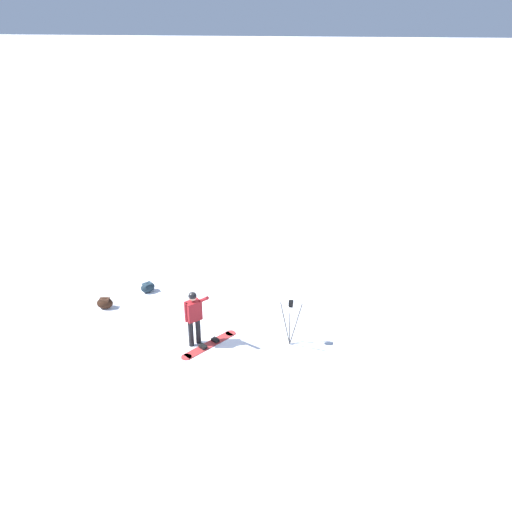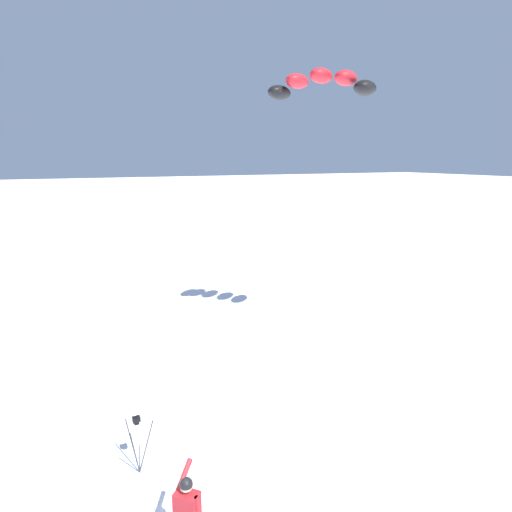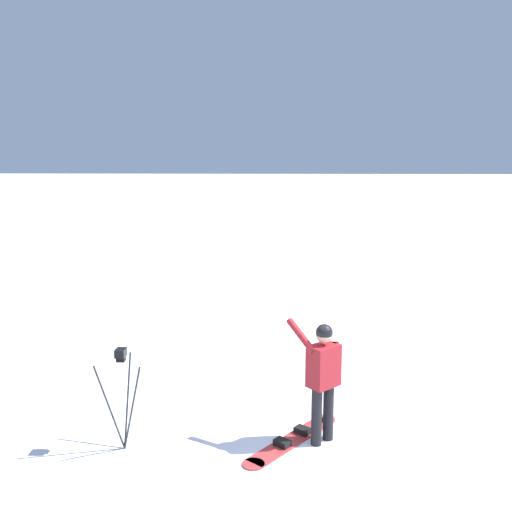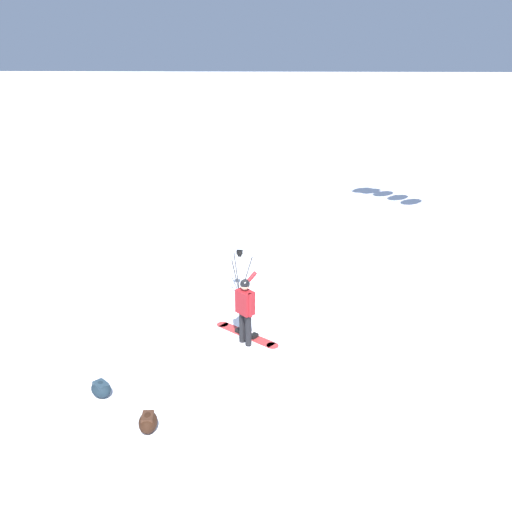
{
  "view_description": "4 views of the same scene",
  "coord_description": "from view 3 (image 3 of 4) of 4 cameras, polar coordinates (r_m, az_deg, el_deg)",
  "views": [
    {
      "loc": [
        -3.42,
        12.22,
        8.32
      ],
      "look_at": [
        -2.16,
        2.09,
        3.51
      ],
      "focal_mm": 37.67,
      "sensor_mm": 36.0,
      "label": 1
    },
    {
      "loc": [
        5.78,
        -1.26,
        6.64
      ],
      "look_at": [
        -2.97,
        2.97,
        4.48
      ],
      "focal_mm": 31.22,
      "sensor_mm": 36.0,
      "label": 2
    },
    {
      "loc": [
        -0.8,
        -6.4,
        3.63
      ],
      "look_at": [
        -1.19,
        1.03,
        2.36
      ],
      "focal_mm": 39.13,
      "sensor_mm": 36.0,
      "label": 3
    },
    {
      "loc": [
        10.69,
        1.18,
        6.34
      ],
      "look_at": [
        -0.84,
        0.64,
        1.94
      ],
      "focal_mm": 38.47,
      "sensor_mm": 36.0,
      "label": 4
    }
  ],
  "objects": [
    {
      "name": "ground_plane",
      "position": [
        7.4,
        9.4,
        -19.82
      ],
      "size": [
        300.0,
        300.0,
        0.0
      ],
      "primitive_type": "plane",
      "color": "white"
    },
    {
      "name": "snowboarder",
      "position": [
        7.35,
        6.86,
        -11.67
      ],
      "size": [
        0.73,
        0.49,
        1.62
      ],
      "color": "black",
      "rests_on": "ground_plane"
    },
    {
      "name": "snowboard",
      "position": [
        7.72,
        3.74,
        -18.16
      ],
      "size": [
        1.23,
        1.52,
        0.1
      ],
      "color": "#B23333",
      "rests_on": "ground_plane"
    },
    {
      "name": "camera_tripod",
      "position": [
        7.33,
        -13.55,
        -12.01
      ],
      "size": [
        0.6,
        0.55,
        1.33
      ],
      "color": "#262628",
      "rests_on": "ground_plane"
    }
  ]
}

